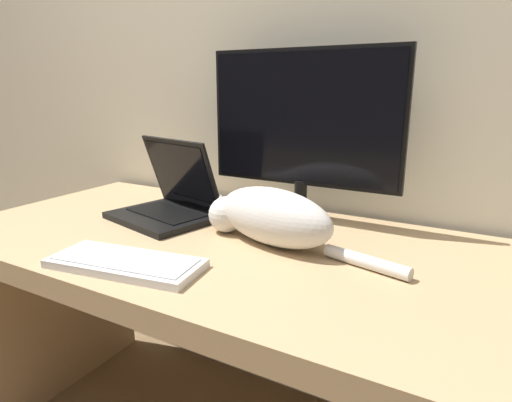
{
  "coord_description": "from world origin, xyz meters",
  "views": [
    {
      "loc": [
        0.65,
        -0.55,
        1.19
      ],
      "look_at": [
        0.15,
        0.36,
        0.92
      ],
      "focal_mm": 30.0,
      "sensor_mm": 36.0,
      "label": 1
    }
  ],
  "objects_px": {
    "external_keyboard": "(126,263)",
    "cat": "(270,216)",
    "monitor": "(303,128)",
    "laptop": "(169,203)"
  },
  "relations": [
    {
      "from": "external_keyboard",
      "to": "cat",
      "type": "relative_size",
      "value": 0.65
    },
    {
      "from": "external_keyboard",
      "to": "cat",
      "type": "bearing_deg",
      "value": 46.06
    },
    {
      "from": "cat",
      "to": "laptop",
      "type": "bearing_deg",
      "value": -172.59
    },
    {
      "from": "monitor",
      "to": "cat",
      "type": "bearing_deg",
      "value": -87.76
    },
    {
      "from": "monitor",
      "to": "laptop",
      "type": "xyz_separation_m",
      "value": [
        -0.38,
        -0.19,
        -0.24
      ]
    },
    {
      "from": "external_keyboard",
      "to": "monitor",
      "type": "bearing_deg",
      "value": 59.94
    },
    {
      "from": "monitor",
      "to": "external_keyboard",
      "type": "relative_size",
      "value": 1.59
    },
    {
      "from": "laptop",
      "to": "external_keyboard",
      "type": "relative_size",
      "value": 0.95
    },
    {
      "from": "monitor",
      "to": "cat",
      "type": "xyz_separation_m",
      "value": [
        0.01,
        -0.23,
        -0.22
      ]
    },
    {
      "from": "monitor",
      "to": "laptop",
      "type": "relative_size",
      "value": 1.68
    }
  ]
}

